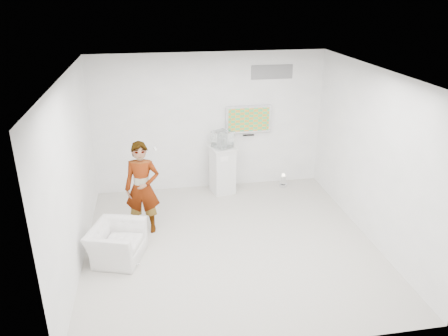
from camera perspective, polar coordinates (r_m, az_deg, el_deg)
The scene contains 10 objects.
room at distance 7.16m, azimuth 0.86°, elevation 0.36°, with size 5.01×5.01×3.00m.
tv at distance 9.58m, azimuth 3.21°, elevation 6.38°, with size 1.00×0.08×0.60m, color silver.
logo_decal at distance 9.52m, azimuth 6.30°, elevation 12.36°, with size 0.90×0.02×0.30m, color slate.
person at distance 7.99m, azimuth -10.62°, elevation -2.59°, with size 0.63×0.41×1.73m, color silver.
armchair at distance 7.53m, azimuth -13.85°, elevation -9.47°, with size 0.90×0.79×0.59m, color silver.
pedestal at distance 9.53m, azimuth -0.21°, elevation -0.23°, with size 0.51×0.51×1.05m, color silver.
floor_uplight at distance 10.02m, azimuth 7.74°, elevation -1.60°, with size 0.19×0.19×0.30m, color silver.
vitrine at distance 9.28m, azimuth -0.21°, elevation 3.75°, with size 0.35×0.35×0.35m, color silver.
console at distance 9.30m, azimuth -0.21°, elevation 3.34°, with size 0.05×0.15×0.21m, color silver.
wii_remote at distance 7.83m, azimuth -9.00°, elevation 2.47°, with size 0.04×0.14×0.04m, color silver.
Camera 1 is at (-1.22, -6.53, 4.19)m, focal length 35.00 mm.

